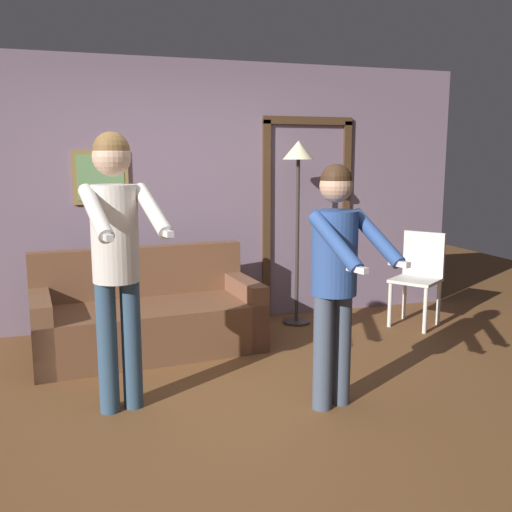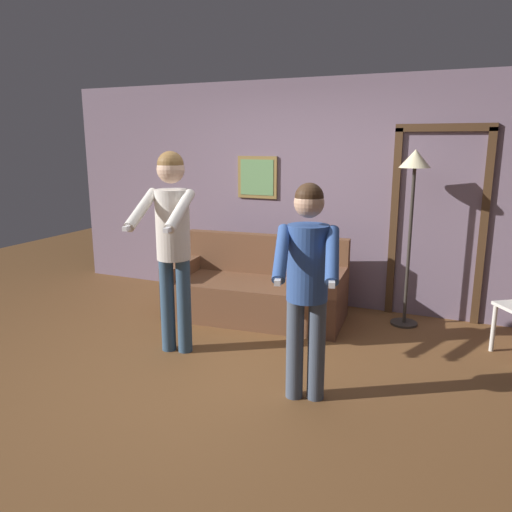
{
  "view_description": "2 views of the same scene",
  "coord_description": "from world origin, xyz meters",
  "px_view_note": "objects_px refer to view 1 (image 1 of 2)",
  "views": [
    {
      "loc": [
        -0.76,
        -3.51,
        1.66
      ],
      "look_at": [
        0.33,
        0.03,
        1.02
      ],
      "focal_mm": 40.0,
      "sensor_mm": 36.0,
      "label": 1
    },
    {
      "loc": [
        1.85,
        -3.5,
        1.9
      ],
      "look_at": [
        0.33,
        -0.02,
        1.03
      ],
      "focal_mm": 35.0,
      "sensor_mm": 36.0,
      "label": 2
    }
  ],
  "objects_px": {
    "torchiere_lamp": "(298,175)",
    "person_standing_right": "(336,266)",
    "dining_chair_distant": "(419,273)",
    "person_standing_left": "(116,244)",
    "couch": "(148,319)"
  },
  "relations": [
    {
      "from": "person_standing_left",
      "to": "person_standing_right",
      "type": "distance_m",
      "value": 1.42
    },
    {
      "from": "torchiere_lamp",
      "to": "dining_chair_distant",
      "type": "relative_size",
      "value": 1.96
    },
    {
      "from": "torchiere_lamp",
      "to": "person_standing_right",
      "type": "height_order",
      "value": "torchiere_lamp"
    },
    {
      "from": "torchiere_lamp",
      "to": "dining_chair_distant",
      "type": "xyz_separation_m",
      "value": [
        1.16,
        -0.38,
        -0.97
      ]
    },
    {
      "from": "person_standing_left",
      "to": "dining_chair_distant",
      "type": "height_order",
      "value": "person_standing_left"
    },
    {
      "from": "couch",
      "to": "torchiere_lamp",
      "type": "height_order",
      "value": "torchiere_lamp"
    },
    {
      "from": "person_standing_right",
      "to": "dining_chair_distant",
      "type": "bearing_deg",
      "value": 43.29
    },
    {
      "from": "couch",
      "to": "person_standing_left",
      "type": "height_order",
      "value": "person_standing_left"
    },
    {
      "from": "dining_chair_distant",
      "to": "person_standing_left",
      "type": "bearing_deg",
      "value": -158.45
    },
    {
      "from": "person_standing_right",
      "to": "dining_chair_distant",
      "type": "distance_m",
      "value": 2.29
    },
    {
      "from": "person_standing_left",
      "to": "dining_chair_distant",
      "type": "relative_size",
      "value": 1.96
    },
    {
      "from": "couch",
      "to": "person_standing_left",
      "type": "distance_m",
      "value": 1.48
    },
    {
      "from": "torchiere_lamp",
      "to": "dining_chair_distant",
      "type": "bearing_deg",
      "value": -18.36
    },
    {
      "from": "torchiere_lamp",
      "to": "person_standing_left",
      "type": "distance_m",
      "value": 2.45
    },
    {
      "from": "torchiere_lamp",
      "to": "dining_chair_distant",
      "type": "distance_m",
      "value": 1.56
    }
  ]
}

